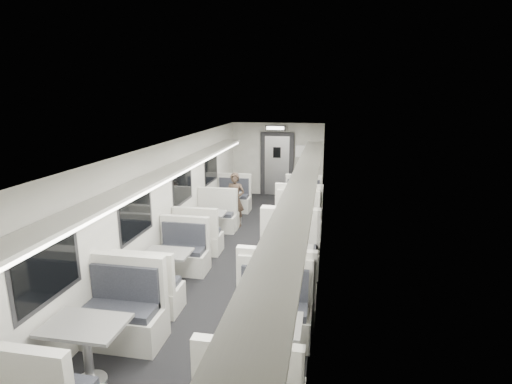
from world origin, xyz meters
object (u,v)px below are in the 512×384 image
at_px(booth_left_c, 168,270).
at_px(booth_right_d, 264,349).
at_px(booth_right_b, 295,231).
at_px(vestibule_door, 277,165).
at_px(exit_sign, 276,128).
at_px(booth_left_a, 227,206).
at_px(booth_left_d, 88,353).
at_px(passenger, 235,200).
at_px(booth_left_b, 209,226).
at_px(booth_right_a, 301,209).
at_px(booth_right_c, 284,271).

distance_m(booth_left_c, booth_right_d, 2.77).
height_order(booth_right_b, vestibule_door, vestibule_door).
height_order(booth_left_c, exit_sign, exit_sign).
distance_m(booth_left_a, booth_left_c, 4.12).
relative_size(booth_left_d, exit_sign, 3.60).
bearing_deg(passenger, booth_left_b, -101.44).
distance_m(booth_right_a, booth_right_d, 6.02).
distance_m(booth_left_b, booth_left_c, 2.41).
height_order(booth_right_c, passenger, passenger).
distance_m(booth_right_d, vestibule_door, 8.88).
height_order(booth_left_c, vestibule_door, vestibule_door).
bearing_deg(booth_left_d, booth_left_b, 90.00).
bearing_deg(booth_right_d, booth_left_d, -166.82).
bearing_deg(booth_left_c, passenger, 84.01).
relative_size(booth_left_a, booth_left_d, 0.89).
distance_m(booth_right_a, passenger, 1.77).
distance_m(booth_right_b, exit_sign, 4.70).
xyz_separation_m(booth_left_c, booth_right_c, (2.00, 0.20, 0.06)).
relative_size(booth_right_c, booth_right_d, 1.08).
relative_size(booth_left_b, booth_right_c, 0.85).
relative_size(booth_right_c, exit_sign, 3.70).
relative_size(booth_left_b, booth_left_c, 0.99).
bearing_deg(booth_right_b, vestibule_door, 102.05).
relative_size(booth_left_d, booth_right_a, 1.08).
height_order(booth_left_b, exit_sign, exit_sign).
xyz_separation_m(booth_left_a, booth_left_c, (0.00, -4.12, -0.01)).
bearing_deg(booth_right_c, booth_left_d, -127.73).
height_order(booth_right_d, vestibule_door, vestibule_door).
distance_m(booth_right_a, booth_right_b, 1.91).
xyz_separation_m(booth_left_c, passenger, (0.37, 3.52, 0.34)).
height_order(booth_left_b, booth_right_c, booth_right_c).
height_order(booth_right_a, booth_right_b, booth_right_b).
bearing_deg(booth_right_c, booth_left_b, 132.16).
xyz_separation_m(booth_right_b, booth_right_c, (0.00, -2.00, -0.00)).
distance_m(booth_right_b, booth_right_d, 4.12).
height_order(booth_left_a, booth_right_b, booth_right_b).
bearing_deg(passenger, exit_sign, 84.71).
height_order(passenger, exit_sign, exit_sign).
relative_size(booth_left_c, passenger, 1.41).
bearing_deg(booth_left_d, passenger, 86.42).
height_order(booth_right_a, booth_right_d, booth_right_d).
bearing_deg(booth_left_d, booth_right_b, 66.43).
bearing_deg(booth_right_c, booth_left_c, -174.15).
relative_size(booth_left_c, booth_right_a, 0.95).
bearing_deg(booth_right_c, booth_right_b, 90.00).
bearing_deg(booth_left_b, booth_left_d, -90.00).
relative_size(booth_right_a, booth_right_b, 0.89).
bearing_deg(exit_sign, booth_right_b, -76.60).
bearing_deg(booth_right_d, booth_right_a, 90.00).
xyz_separation_m(booth_left_d, vestibule_door, (1.00, 9.27, 0.64)).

